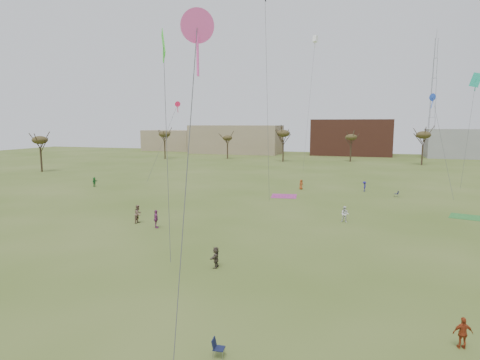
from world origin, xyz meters
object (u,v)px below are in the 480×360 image
(spectator_fore_a, at_px, (463,333))
(camp_chair_right, at_px, (396,195))
(radio_tower, at_px, (433,97))
(camp_chair_center, at_px, (219,352))

(spectator_fore_a, height_order, camp_chair_right, spectator_fore_a)
(camp_chair_right, xyz_separation_m, radio_tower, (14.84, 85.55, 18.95))
(camp_chair_center, distance_m, camp_chair_right, 47.17)
(spectator_fore_a, distance_m, radio_tower, 129.47)
(camp_chair_center, bearing_deg, camp_chair_right, -18.29)
(spectator_fore_a, xyz_separation_m, radio_tower, (14.21, 127.37, 18.43))
(camp_chair_right, bearing_deg, radio_tower, 160.07)
(camp_chair_center, relative_size, camp_chair_right, 1.00)
(camp_chair_center, bearing_deg, spectator_fore_a, -74.35)
(camp_chair_center, xyz_separation_m, radio_tower, (24.99, 131.62, 18.95))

